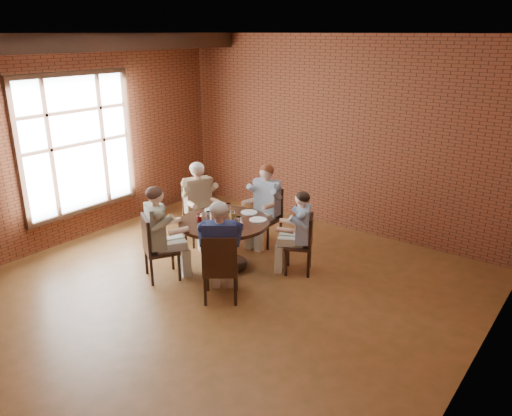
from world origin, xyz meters
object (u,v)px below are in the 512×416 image
Objects in this scene: dining_table at (224,234)px; chair_a at (304,242)px; chair_b at (268,213)px; diner_c at (199,204)px; diner_a at (299,233)px; chair_e at (220,266)px; smartphone at (237,230)px; diner_d at (160,233)px; diner_e at (220,251)px; chair_c at (198,212)px; diner_b at (265,205)px; chair_d at (155,245)px.

chair_a reaches higher than dining_table.
diner_c is (-0.91, -0.71, 0.18)m from chair_b.
dining_table is 1.08× the size of diner_a.
smartphone is (-0.26, 0.69, 0.23)m from chair_e.
diner_d reaches higher than diner_e.
chair_c is 2.07m from diner_e.
chair_c is at bearing -151.37° from diner_b.
dining_table is 1.41× the size of chair_e.
diner_c is (-0.94, 0.46, 0.17)m from dining_table.
chair_a is 0.94× the size of chair_b.
diner_c is at bearing -76.30° from diner_e.
dining_table is 1.00× the size of diner_b.
chair_b is at bearing 130.06° from smartphone.
diner_b is 1.41× the size of chair_e.
diner_e is (-0.06, 0.07, 0.17)m from chair_e.
chair_c is 0.70× the size of diner_e.
diner_e is at bearing -73.84° from chair_b.
chair_d is (-0.54, -0.91, -0.01)m from dining_table.
dining_table is 0.99m from diner_e.
diner_d reaches higher than chair_c.
smartphone is (0.88, 0.66, 0.06)m from diner_d.
diner_e is at bearing -48.63° from smartphone.
dining_table is at bearing -90.00° from diner_a.
diner_e reaches higher than chair_b.
diner_c is at bearing -43.06° from chair_d.
diner_d is (-1.56, -1.38, 0.21)m from chair_a.
diner_c is 1.44× the size of chair_d.
dining_table is at bearing -90.00° from diner_d.
diner_b reaches higher than chair_a.
diner_e is (1.62, -1.28, 0.17)m from chair_c.
chair_c is at bearing -75.72° from diner_e.
diner_b is at bearing -72.87° from diner_d.
diner_b is at bearing -146.29° from diner_a.
diner_a is 2.03m from chair_c.
chair_d is at bearing -118.65° from smartphone.
diner_a is at bearing -106.49° from chair_d.
diner_e is (0.63, -1.95, 0.18)m from chair_b.
chair_b is (-1.03, 0.66, -0.11)m from diner_a.
diner_b reaches higher than smartphone.
diner_e reaches higher than diner_a.
chair_b is 0.70× the size of diner_b.
diner_e is (1.09, 0.05, -0.00)m from diner_d.
smartphone is (0.42, -1.25, 0.07)m from diner_b.
diner_b is 2.06m from chair_e.
chair_e is (1.68, -1.36, -0.00)m from chair_c.
chair_a is (1.06, 0.55, -0.04)m from dining_table.
diner_c reaches higher than chair_c.
diner_d is at bearing -132.02° from chair_c.
diner_b is 2.07m from chair_d.
diner_b is at bearing 131.12° from smartphone.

